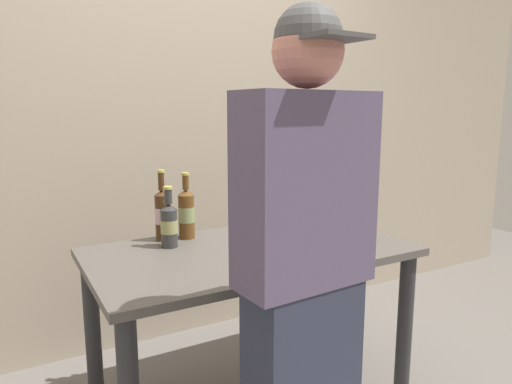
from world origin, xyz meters
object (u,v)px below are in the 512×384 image
(laptop, at_px, (321,222))
(person_figure, at_px, (304,283))
(beer_bottle_green, at_px, (169,224))
(beer_bottle_dark, at_px, (162,214))
(beer_bottle_brown, at_px, (186,213))

(laptop, xyz_separation_m, person_figure, (-0.61, -0.72, 0.04))
(beer_bottle_green, distance_m, beer_bottle_dark, 0.12)
(beer_bottle_brown, relative_size, person_figure, 0.19)
(beer_bottle_green, bearing_deg, person_figure, -81.86)
(beer_bottle_brown, height_order, beer_bottle_dark, beer_bottle_dark)
(laptop, bearing_deg, beer_bottle_green, 169.19)
(beer_bottle_dark, bearing_deg, beer_bottle_green, -94.12)
(person_figure, bearing_deg, beer_bottle_dark, 96.68)
(laptop, relative_size, beer_bottle_dark, 1.12)
(beer_bottle_dark, bearing_deg, person_figure, -83.32)
(beer_bottle_green, xyz_separation_m, beer_bottle_dark, (0.01, 0.12, 0.02))
(laptop, height_order, beer_bottle_green, beer_bottle_green)
(beer_bottle_green, relative_size, beer_bottle_brown, 0.87)
(beer_bottle_green, distance_m, beer_bottle_brown, 0.16)
(beer_bottle_green, height_order, person_figure, person_figure)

